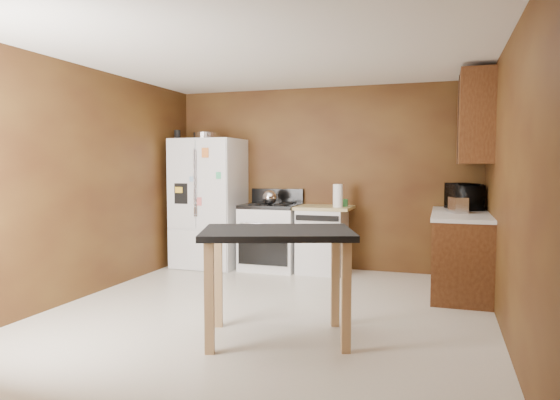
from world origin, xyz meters
The scene contains 18 objects.
floor centered at (0.00, 0.00, 0.00)m, with size 4.50×4.50×0.00m, color beige.
ceiling centered at (0.00, 0.00, 2.50)m, with size 4.50×4.50×0.00m, color white.
wall_back centered at (0.00, 2.25, 1.25)m, with size 4.20×4.20×0.00m, color brown.
wall_front centered at (0.00, -2.25, 1.25)m, with size 4.20×4.20×0.00m, color brown.
wall_left centered at (-2.10, 0.00, 1.25)m, with size 4.50×4.50×0.00m, color brown.
wall_right centered at (2.10, 0.00, 1.25)m, with size 4.50×4.50×0.00m, color brown.
roasting_pan centered at (-1.57, 1.85, 1.84)m, with size 0.36×0.36×0.09m, color silver.
pen_cup centered at (-2.00, 1.80, 1.87)m, with size 0.09×0.09×0.13m, color black.
kettle centered at (-0.64, 1.86, 1.00)m, with size 0.19×0.19×0.19m, color silver.
paper_towel centered at (0.31, 1.84, 1.04)m, with size 0.13×0.13×0.30m, color white.
green_canister centered at (0.37, 2.00, 0.94)m, with size 0.09×0.09×0.10m, color #42AB5C.
toaster centered at (1.76, 1.41, 0.99)m, with size 0.15×0.24×0.17m, color silver.
microwave centered at (1.84, 1.89, 1.04)m, with size 0.51×0.35×0.28m, color black.
refrigerator centered at (-1.55, 1.86, 0.90)m, with size 0.90×0.80×1.80m.
gas_range centered at (-0.64, 1.92, 0.46)m, with size 0.76×0.68×1.10m.
dishwasher centered at (0.08, 1.95, 0.45)m, with size 0.78×0.63×0.89m.
right_cabinets centered at (1.84, 1.48, 0.91)m, with size 0.63×1.58×2.45m.
island centered at (0.32, -0.68, 0.77)m, with size 1.41×1.16×0.91m.
Camera 1 is at (1.59, -4.51, 1.43)m, focal length 32.00 mm.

